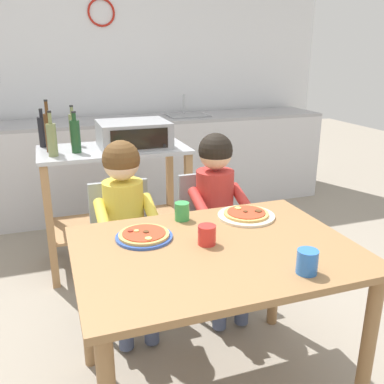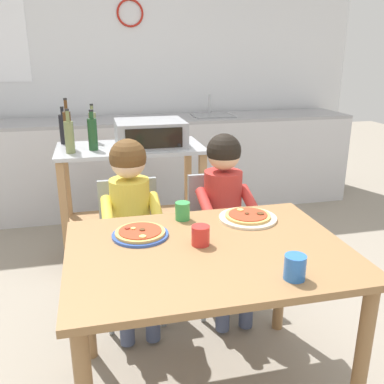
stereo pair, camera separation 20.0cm
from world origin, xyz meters
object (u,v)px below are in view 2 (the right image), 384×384
at_px(drinking_cup_blue, 295,267).
at_px(drinking_cup_green, 183,211).
at_px(bottle_squat_spirits, 93,127).
at_px(bottle_dark_olive_oil, 64,129).
at_px(dining_chair_left, 131,239).
at_px(dining_chair_right, 219,231).
at_px(kitchen_island_cart, 132,186).
at_px(bottle_clear_vinegar, 68,129).
at_px(bottle_tall_green_wine, 93,133).
at_px(bottle_slim_sauce, 69,136).
at_px(pizza_plate_blue_rimmed, 140,233).
at_px(child_in_red_shirt, 225,204).
at_px(toaster_oven, 150,133).
at_px(drinking_cup_red, 201,235).
at_px(dining_table, 208,271).
at_px(child_in_yellow_shirt, 131,212).
at_px(pizza_plate_cream, 248,217).

bearing_deg(drinking_cup_blue, drinking_cup_green, 112.90).
height_order(bottle_squat_spirits, bottle_dark_olive_oil, bottle_squat_spirits).
height_order(dining_chair_left, dining_chair_right, same).
bearing_deg(kitchen_island_cart, bottle_dark_olive_oil, 156.24).
height_order(bottle_clear_vinegar, dining_chair_right, bottle_clear_vinegar).
relative_size(bottle_tall_green_wine, bottle_clear_vinegar, 0.79).
height_order(bottle_slim_sauce, pizza_plate_blue_rimmed, bottle_slim_sauce).
height_order(child_in_red_shirt, drinking_cup_green, child_in_red_shirt).
height_order(toaster_oven, drinking_cup_red, toaster_oven).
bearing_deg(dining_table, pizza_plate_blue_rimmed, 145.00).
relative_size(kitchen_island_cart, dining_chair_left, 1.27).
bearing_deg(bottle_clear_vinegar, dining_chair_right, -39.82).
height_order(child_in_yellow_shirt, child_in_red_shirt, child_in_red_shirt).
xyz_separation_m(pizza_plate_blue_rimmed, drinking_cup_red, (0.24, -0.15, 0.03)).
distance_m(toaster_oven, bottle_tall_green_wine, 0.41).
bearing_deg(child_in_yellow_shirt, child_in_red_shirt, -0.38).
relative_size(bottle_squat_spirits, dining_chair_left, 0.35).
relative_size(kitchen_island_cart, toaster_oven, 2.14).
distance_m(bottle_slim_sauce, pizza_plate_blue_rimmed, 1.21).
bearing_deg(pizza_plate_blue_rimmed, toaster_oven, 79.76).
bearing_deg(kitchen_island_cart, pizza_plate_cream, -68.88).
height_order(toaster_oven, drinking_cup_blue, toaster_oven).
bearing_deg(child_in_yellow_shirt, pizza_plate_blue_rimmed, -90.02).
bearing_deg(bottle_clear_vinegar, toaster_oven, -2.65).
bearing_deg(bottle_tall_green_wine, bottle_squat_spirits, 88.74).
height_order(bottle_clear_vinegar, drinking_cup_red, bottle_clear_vinegar).
distance_m(bottle_tall_green_wine, bottle_dark_olive_oil, 0.33).
bearing_deg(dining_chair_left, drinking_cup_green, -60.94).
bearing_deg(child_in_red_shirt, bottle_tall_green_wine, 132.84).
relative_size(toaster_oven, bottle_slim_sauce, 1.65).
bearing_deg(bottle_slim_sauce, bottle_tall_green_wine, 20.85).
height_order(toaster_oven, dining_table, toaster_oven).
distance_m(bottle_squat_spirits, child_in_red_shirt, 1.29).
bearing_deg(child_in_red_shirt, dining_table, -113.75).
xyz_separation_m(dining_chair_right, child_in_red_shirt, (0.00, -0.12, 0.21)).
bearing_deg(dining_table, drinking_cup_green, 96.69).
distance_m(bottle_squat_spirits, drinking_cup_green, 1.39).
relative_size(child_in_red_shirt, drinking_cup_green, 12.17).
distance_m(bottle_tall_green_wine, bottle_clear_vinegar, 0.18).
distance_m(bottle_dark_olive_oil, pizza_plate_blue_rimmed, 1.53).
xyz_separation_m(bottle_slim_sauce, child_in_red_shirt, (0.86, -0.71, -0.30)).
xyz_separation_m(child_in_red_shirt, drinking_cup_red, (-0.30, -0.58, 0.09)).
height_order(dining_table, drinking_cup_blue, drinking_cup_blue).
xyz_separation_m(bottle_slim_sauce, dining_table, (0.59, -1.33, -0.36)).
relative_size(pizza_plate_blue_rimmed, drinking_cup_blue, 2.74).
relative_size(child_in_red_shirt, pizza_plate_blue_rimmed, 4.27).
height_order(bottle_tall_green_wine, bottle_dark_olive_oil, bottle_tall_green_wine).
bearing_deg(child_in_red_shirt, bottle_squat_spirits, 124.35).
xyz_separation_m(dining_table, drinking_cup_red, (-0.02, 0.04, 0.15)).
xyz_separation_m(bottle_dark_olive_oil, child_in_red_shirt, (0.91, -1.03, -0.30)).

